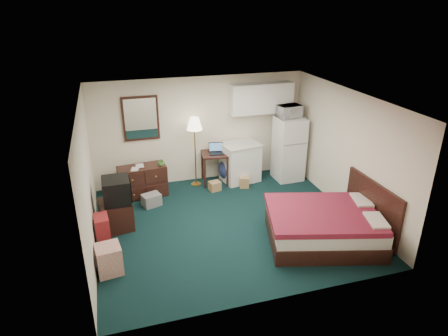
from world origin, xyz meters
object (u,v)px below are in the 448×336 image
object	(u,v)px
suitcase	(103,232)
dresser	(143,181)
floor_lamp	(195,152)
fridge	(289,149)
tv_stand	(116,215)
desk	(215,168)
kitchen_counter	(240,163)
bed	(324,226)

from	to	relation	value
suitcase	dresser	bearing A→B (deg)	59.59
floor_lamp	fridge	world-z (taller)	floor_lamp
fridge	dresser	bearing A→B (deg)	177.49
dresser	tv_stand	xyz separation A→B (m)	(-0.65, -1.23, -0.07)
suitcase	floor_lamp	bearing A→B (deg)	39.24
dresser	floor_lamp	distance (m)	1.37
desk	dresser	bearing A→B (deg)	-165.36
kitchen_counter	fridge	world-z (taller)	fridge
bed	suitcase	bearing A→B (deg)	-178.64
bed	suitcase	xyz separation A→B (m)	(-3.83, 0.95, -0.00)
dresser	floor_lamp	size ratio (longest dim) A/B	0.63
suitcase	desk	bearing A→B (deg)	33.64
floor_lamp	tv_stand	size ratio (longest dim) A/B	2.69
floor_lamp	desk	xyz separation A→B (m)	(0.46, -0.01, -0.45)
fridge	suitcase	xyz separation A→B (m)	(-4.39, -1.78, -0.46)
dresser	desk	distance (m)	1.74
floor_lamp	bed	world-z (taller)	floor_lamp
bed	dresser	bearing A→B (deg)	151.87
dresser	tv_stand	world-z (taller)	dresser
fridge	tv_stand	bearing A→B (deg)	-165.82
kitchen_counter	suitcase	world-z (taller)	kitchen_counter
fridge	suitcase	distance (m)	4.76
bed	tv_stand	world-z (taller)	bed
fridge	bed	bearing A→B (deg)	-103.19
desk	kitchen_counter	bearing A→B (deg)	2.33
fridge	suitcase	bearing A→B (deg)	-159.57
kitchen_counter	bed	world-z (taller)	kitchen_counter
floor_lamp	suitcase	xyz separation A→B (m)	(-2.16, -2.06, -0.52)
kitchen_counter	suitcase	distance (m)	3.81
desk	kitchen_counter	distance (m)	0.63
floor_lamp	kitchen_counter	world-z (taller)	floor_lamp
dresser	bed	distance (m)	4.05
dresser	fridge	bearing A→B (deg)	-6.81
tv_stand	desk	bearing A→B (deg)	20.86
tv_stand	bed	bearing A→B (deg)	-34.00
tv_stand	suitcase	xyz separation A→B (m)	(-0.25, -0.61, 0.03)
floor_lamp	tv_stand	bearing A→B (deg)	-142.72
kitchen_counter	fridge	bearing A→B (deg)	-20.77
desk	tv_stand	xyz separation A→B (m)	(-2.37, -1.45, -0.10)
dresser	desk	bearing A→B (deg)	1.26
fridge	floor_lamp	bearing A→B (deg)	171.25
bed	suitcase	size ratio (longest dim) A/B	3.14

